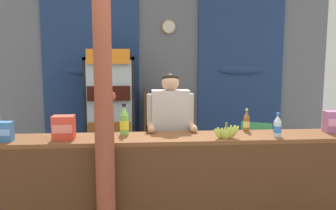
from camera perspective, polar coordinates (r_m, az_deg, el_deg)
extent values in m
plane|color=gray|center=(4.58, 1.53, -15.11)|extent=(7.52, 7.52, 0.00)
cube|color=slate|center=(6.02, -0.24, 4.38)|extent=(5.33, 0.12, 2.84)
cube|color=navy|center=(5.95, -11.90, 6.44)|extent=(1.51, 0.04, 2.37)
ellipsoid|color=navy|center=(5.93, -11.89, 5.29)|extent=(0.83, 0.10, 0.16)
cube|color=navy|center=(6.13, 11.25, 6.50)|extent=(1.40, 0.04, 2.37)
ellipsoid|color=navy|center=(6.11, 11.27, 5.39)|extent=(0.77, 0.10, 0.16)
cylinder|color=tan|center=(5.94, 0.12, 12.11)|extent=(0.22, 0.03, 0.22)
cylinder|color=white|center=(5.93, 0.13, 12.13)|extent=(0.19, 0.01, 0.19)
cube|color=beige|center=(6.07, 8.60, 6.50)|extent=(0.24, 0.02, 0.18)
cube|color=brown|center=(3.67, 2.30, -5.16)|extent=(3.74, 0.48, 0.04)
cube|color=#4E2E18|center=(3.61, 2.68, -13.59)|extent=(3.74, 0.04, 0.94)
cylinder|color=brown|center=(3.42, -9.72, -11.33)|extent=(0.17, 0.17, 1.35)
cylinder|color=brown|center=(3.24, -10.29, 11.84)|extent=(0.16, 0.16, 1.35)
ellipsoid|color=brown|center=(3.24, -8.66, 1.35)|extent=(0.06, 0.05, 0.08)
cube|color=black|center=(5.78, -8.59, -1.27)|extent=(0.70, 0.04, 1.75)
cube|color=black|center=(5.51, -12.25, -1.81)|extent=(0.04, 0.66, 1.75)
cube|color=black|center=(5.46, -5.34, -1.75)|extent=(0.04, 0.66, 1.75)
cube|color=black|center=(5.40, -9.01, 7.21)|extent=(0.70, 0.66, 0.04)
cube|color=black|center=(5.68, -8.63, -10.14)|extent=(0.70, 0.66, 0.08)
cube|color=silver|center=(5.16, -9.08, -1.83)|extent=(0.64, 0.02, 1.59)
cylinder|color=#B7B7BC|center=(5.12, -5.84, -2.42)|extent=(0.02, 0.02, 0.40)
cube|color=silver|center=(5.52, -8.76, -4.09)|extent=(0.62, 0.58, 0.02)
cube|color=brown|center=(5.37, -8.89, -3.24)|extent=(0.58, 0.54, 0.20)
cube|color=silver|center=(5.44, -8.88, 1.08)|extent=(0.62, 0.58, 0.02)
cube|color=black|center=(5.29, -9.01, 2.09)|extent=(0.58, 0.54, 0.20)
cube|color=silver|center=(5.40, -8.99, 6.37)|extent=(0.62, 0.58, 0.02)
cube|color=orange|center=(5.26, -9.13, 7.52)|extent=(0.58, 0.54, 0.20)
cube|color=brown|center=(5.78, -3.59, -3.75)|extent=(0.04, 0.28, 1.25)
cube|color=brown|center=(5.80, 0.76, -3.69)|extent=(0.04, 0.28, 1.25)
cube|color=brown|center=(5.71, -1.43, 0.57)|extent=(0.44, 0.28, 0.02)
cylinder|color=black|center=(5.70, -2.09, 1.35)|extent=(0.07, 0.07, 0.13)
cylinder|color=silver|center=(5.71, -0.77, 1.38)|extent=(0.07, 0.07, 0.14)
cube|color=brown|center=(5.77, -1.41, -3.11)|extent=(0.44, 0.28, 0.02)
cylinder|color=#75C64C|center=(5.75, -2.07, -2.25)|extent=(0.07, 0.07, 0.15)
cylinder|color=#75C64C|center=(5.76, -0.76, -2.48)|extent=(0.07, 0.07, 0.10)
cube|color=brown|center=(5.86, -1.40, -6.71)|extent=(0.44, 0.28, 0.02)
cylinder|color=#75C64C|center=(5.84, -2.05, -6.12)|extent=(0.06, 0.06, 0.10)
cylinder|color=silver|center=(5.84, -0.75, -6.02)|extent=(0.06, 0.06, 0.12)
cube|color=#4CC675|center=(5.45, 13.87, -6.67)|extent=(0.60, 0.60, 0.04)
cube|color=#4CC675|center=(5.21, 13.57, -4.86)|extent=(0.39, 0.23, 0.40)
cylinder|color=#4CC675|center=(5.66, 16.04, -8.50)|extent=(0.04, 0.04, 0.44)
cylinder|color=#4CC675|center=(5.72, 12.23, -8.20)|extent=(0.04, 0.04, 0.44)
cylinder|color=#4CC675|center=(5.30, 15.48, -9.62)|extent=(0.04, 0.04, 0.44)
cylinder|color=#4CC675|center=(5.36, 11.41, -9.28)|extent=(0.04, 0.04, 0.44)
cube|color=#4CC675|center=(5.39, 16.01, -5.59)|extent=(0.22, 0.37, 0.03)
cube|color=#4CC675|center=(5.46, 11.83, -5.29)|extent=(0.22, 0.37, 0.03)
cylinder|color=#28282D|center=(4.21, -0.84, -11.20)|extent=(0.11, 0.11, 0.83)
cylinder|color=#28282D|center=(4.23, 1.55, -11.14)|extent=(0.11, 0.11, 0.83)
cube|color=#BCB7B2|center=(4.04, 0.37, -1.74)|extent=(0.41, 0.20, 0.58)
sphere|color=tan|center=(4.00, 0.37, 3.55)|extent=(0.19, 0.19, 0.19)
ellipsoid|color=black|center=(4.01, 0.36, 4.17)|extent=(0.18, 0.18, 0.10)
cylinder|color=#BCB7B2|center=(4.02, -2.77, -0.67)|extent=(0.08, 0.08, 0.34)
cylinder|color=tan|center=(3.90, -2.68, -3.46)|extent=(0.07, 0.26, 0.07)
sphere|color=tan|center=(3.77, -2.61, -3.85)|extent=(0.08, 0.08, 0.08)
cylinder|color=#BCB7B2|center=(4.06, 3.47, -0.59)|extent=(0.08, 0.08, 0.34)
cylinder|color=tan|center=(3.94, 3.76, -3.35)|extent=(0.07, 0.26, 0.07)
sphere|color=tan|center=(3.81, 4.04, -3.74)|extent=(0.08, 0.08, 0.08)
cylinder|color=#75C64C|center=(3.74, -6.83, -3.09)|extent=(0.09, 0.09, 0.20)
cone|color=#75C64C|center=(3.72, -6.86, -0.93)|extent=(0.09, 0.09, 0.09)
cylinder|color=black|center=(3.71, -6.88, -0.01)|extent=(0.04, 0.04, 0.03)
cylinder|color=yellow|center=(3.74, -6.83, -3.09)|extent=(0.09, 0.09, 0.09)
cylinder|color=brown|center=(3.96, 12.12, -2.95)|extent=(0.06, 0.06, 0.15)
cone|color=brown|center=(3.94, 12.17, -1.39)|extent=(0.06, 0.06, 0.07)
cylinder|color=#E5CC4C|center=(3.93, 12.19, -0.72)|extent=(0.03, 0.03, 0.02)
cylinder|color=#E5D166|center=(3.96, 12.12, -2.95)|extent=(0.07, 0.07, 0.07)
cylinder|color=silver|center=(3.77, 16.68, -3.64)|extent=(0.08, 0.08, 0.15)
cone|color=silver|center=(3.75, 16.75, -2.00)|extent=(0.08, 0.08, 0.07)
cylinder|color=blue|center=(3.75, 16.77, -1.30)|extent=(0.03, 0.03, 0.02)
cylinder|color=blue|center=(3.77, 16.68, -3.64)|extent=(0.08, 0.08, 0.07)
cube|color=#E5422D|center=(3.64, -15.96, -3.40)|extent=(0.20, 0.15, 0.23)
cube|color=#FF826D|center=(3.57, -16.20, -3.65)|extent=(0.18, 0.00, 0.08)
cube|color=#3D75B7|center=(3.76, -24.33, -3.80)|extent=(0.17, 0.10, 0.19)
cube|color=#7CB5F7|center=(3.71, -24.61, -3.96)|extent=(0.16, 0.00, 0.06)
cube|color=#B76699|center=(4.19, 24.40, -2.38)|extent=(0.19, 0.11, 0.22)
ellipsoid|color=#B7C647|center=(3.56, 7.72, -4.46)|extent=(0.09, 0.04, 0.12)
ellipsoid|color=#B7C647|center=(3.58, 8.06, -4.34)|extent=(0.08, 0.04, 0.13)
ellipsoid|color=#B7C647|center=(3.57, 8.50, -4.42)|extent=(0.05, 0.04, 0.12)
ellipsoid|color=#B7C647|center=(3.58, 8.90, -4.37)|extent=(0.03, 0.04, 0.12)
ellipsoid|color=#B7C647|center=(3.58, 9.29, -4.38)|extent=(0.05, 0.05, 0.12)
ellipsoid|color=#B7C647|center=(3.60, 9.63, -4.15)|extent=(0.06, 0.03, 0.15)
ellipsoid|color=#B7C647|center=(3.60, 10.04, -4.13)|extent=(0.10, 0.04, 0.15)
ellipsoid|color=#B7C647|center=(3.61, 10.41, -4.15)|extent=(0.10, 0.04, 0.14)
cylinder|color=olive|center=(3.58, 9.08, -3.14)|extent=(0.02, 0.02, 0.05)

